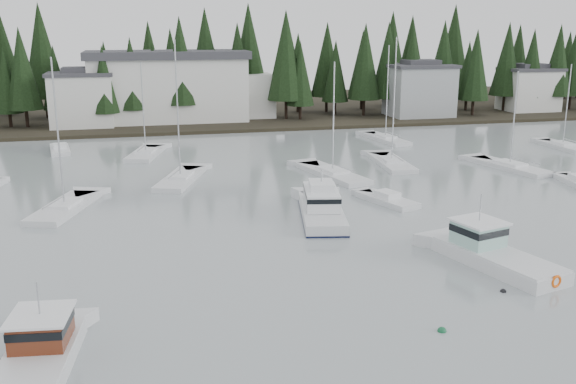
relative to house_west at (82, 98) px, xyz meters
name	(u,v)px	position (x,y,z in m)	size (l,w,h in m)	color
far_shore_land	(193,111)	(18.00, 18.00, -4.65)	(240.00, 54.00, 1.00)	black
conifer_treeline	(199,119)	(18.00, 7.00, -4.65)	(200.00, 22.00, 20.00)	black
house_west	(82,98)	(0.00, 0.00, 0.00)	(9.54, 7.42, 8.75)	silver
house_east_a	(419,89)	(54.00, -1.00, 0.25)	(10.60, 8.48, 9.25)	#999EA0
house_east_b	(529,88)	(76.00, 1.00, -0.25)	(9.54, 7.42, 8.25)	silver
harbor_inn	(181,87)	(15.04, 3.34, 1.12)	(29.50, 11.50, 10.90)	silver
lobster_boat_brown	(34,363)	(2.69, -72.94, -4.15)	(5.22, 9.17, 4.39)	silver
cabin_cruiser_center	(321,209)	(22.03, -52.54, -3.98)	(5.19, 10.84, 4.48)	silver
lobster_boat_teal	(492,256)	(29.88, -65.42, -4.05)	(5.43, 9.65, 5.08)	silver
sailboat_0	(510,168)	(47.26, -39.62, -4.61)	(5.06, 10.61, 11.07)	silver
sailboat_1	(146,155)	(8.64, -23.02, -4.60)	(5.31, 9.69, 11.61)	silver
sailboat_2	(563,148)	(60.63, -30.26, -4.59)	(2.58, 8.30, 11.10)	silver
sailboat_5	(391,164)	(35.39, -34.83, -4.58)	(3.87, 10.27, 14.52)	silver
sailboat_6	(181,180)	(11.76, -37.20, -4.58)	(6.14, 10.54, 14.43)	silver
sailboat_8	(65,210)	(1.45, -45.61, -4.59)	(5.78, 10.17, 13.29)	silver
sailboat_10	(385,140)	(40.62, -19.89, -4.58)	(3.89, 10.06, 13.22)	silver
sailboat_11	(332,175)	(27.35, -38.44, -4.60)	(5.42, 11.34, 12.23)	silver
runabout_1	(387,201)	(28.92, -49.60, -4.52)	(4.20, 6.73, 1.42)	silver
runabout_3	(60,151)	(-1.64, -18.23, -4.52)	(3.14, 7.02, 1.42)	silver
mooring_buoy_green	(442,331)	(22.36, -73.40, -4.65)	(0.47, 0.47, 0.47)	#145933
mooring_buoy_dark	(503,292)	(28.17, -69.61, -4.65)	(0.37, 0.37, 0.37)	black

